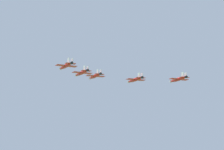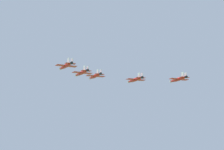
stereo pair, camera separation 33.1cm
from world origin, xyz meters
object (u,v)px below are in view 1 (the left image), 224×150
object	(u,v)px
jet_lead	(95,76)
jet_left_outer	(66,66)
jet_left_wingman	(82,73)
jet_right_outer	(178,79)
jet_right_wingman	(135,80)

from	to	relation	value
jet_lead	jet_left_outer	bearing A→B (deg)	140.33
jet_left_wingman	jet_right_outer	xyz separation A→B (m)	(35.41, 25.29, -2.32)
jet_left_wingman	jet_right_outer	distance (m)	43.58
jet_right_wingman	jet_left_outer	size ratio (longest dim) A/B	1.04
jet_lead	jet_right_outer	bearing A→B (deg)	-138.94
jet_right_wingman	jet_right_outer	size ratio (longest dim) A/B	1.03
jet_left_wingman	jet_right_wingman	bearing A→B (deg)	-90.76
jet_left_wingman	jet_right_wingman	distance (m)	27.02
jet_lead	jet_left_wingman	distance (m)	20.99
jet_left_outer	jet_right_outer	xyz separation A→B (m)	(29.46, 45.28, -1.19)
jet_left_wingman	jet_left_outer	size ratio (longest dim) A/B	1.02
jet_left_outer	jet_right_outer	world-z (taller)	jet_left_outer
jet_left_wingman	jet_right_outer	bearing A→B (deg)	-112.17
jet_left_wingman	jet_right_wingman	xyz separation A→B (m)	(14.73, 22.64, -0.92)
jet_lead	jet_left_outer	distance (m)	41.86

